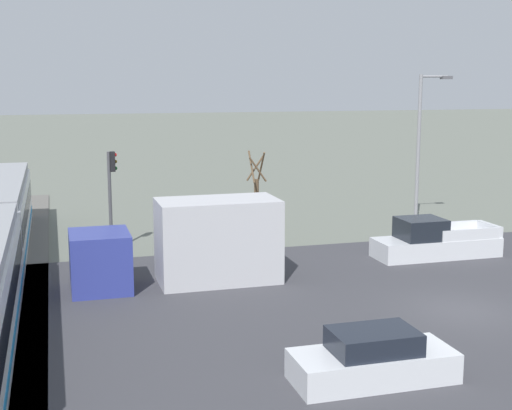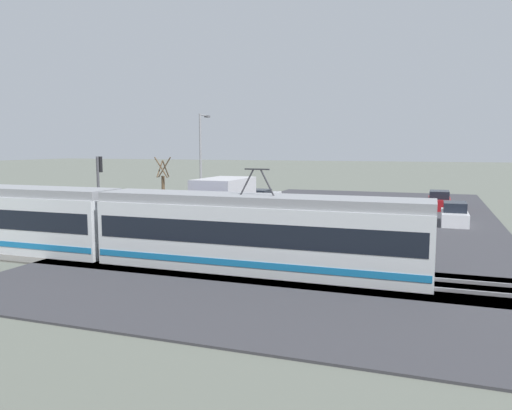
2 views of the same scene
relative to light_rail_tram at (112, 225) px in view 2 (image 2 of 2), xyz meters
name	(u,v)px [view 2 (image 2 of 2)]	position (x,y,z in m)	size (l,w,h in m)	color
ground_plane	(340,221)	(-8.11, -16.28, -1.66)	(320.00, 320.00, 0.00)	#60665B
road_surface	(340,220)	(-8.11, -16.28, -1.62)	(21.89, 48.98, 0.08)	#38383D
rail_bed	(273,272)	(-8.11, 0.00, -1.61)	(62.03, 4.40, 0.22)	#5B5954
light_rail_tram	(112,225)	(0.00, 0.00, 0.00)	(29.20, 2.55, 4.39)	silver
box_truck	(217,209)	(-2.04, -7.71, -0.04)	(2.60, 8.20, 3.35)	navy
pickup_truck	(261,202)	(-0.86, -19.29, -0.89)	(1.97, 5.82, 1.84)	silver
sedan_car_0	(401,227)	(-12.72, -10.66, -1.00)	(1.82, 4.43, 1.42)	silver
sedan_car_1	(455,215)	(-15.89, -16.83, -0.95)	(1.71, 4.23, 1.53)	silver
sedan_car_2	(439,201)	(-14.95, -25.70, -0.94)	(1.85, 4.60, 1.56)	maroon
traffic_light_pole	(99,184)	(4.58, -5.21, 1.48)	(0.28, 0.47, 4.81)	#47474C
street_tree	(163,191)	(4.31, -12.28, 0.46)	(1.11, 0.92, 4.66)	brown
street_lamp_near_crossing	(201,153)	(6.03, -22.31, 3.19)	(0.36, 1.95, 8.44)	gray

